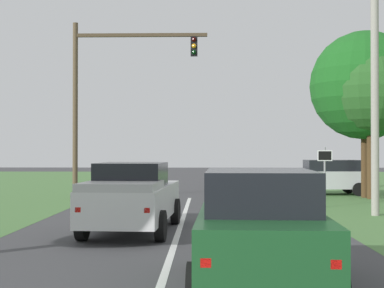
{
  "coord_description": "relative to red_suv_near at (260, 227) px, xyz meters",
  "views": [
    {
      "loc": [
        0.76,
        -3.58,
        2.31
      ],
      "look_at": [
        0.27,
        17.51,
        2.56
      ],
      "focal_mm": 53.0,
      "sensor_mm": 36.0,
      "label": 1
    }
  ],
  "objects": [
    {
      "name": "traffic_light",
      "position": [
        -5.58,
        17.19,
        4.38
      ],
      "size": [
        6.39,
        0.4,
        8.38
      ],
      "color": "brown",
      "rests_on": "ground_plane"
    },
    {
      "name": "ground_plane",
      "position": [
        -1.67,
        7.06,
        -1.03
      ],
      "size": [
        120.0,
        120.0,
        0.0
      ],
      "primitive_type": "plane",
      "color": "#424244"
    },
    {
      "name": "crossing_suv_far",
      "position": [
        5.52,
        20.29,
        -0.08
      ],
      "size": [
        4.49,
        2.25,
        1.82
      ],
      "color": "silver",
      "rests_on": "ground_plane"
    },
    {
      "name": "utility_pole_right",
      "position": [
        5.12,
        10.76,
        3.11
      ],
      "size": [
        0.28,
        0.28,
        8.27
      ],
      "primitive_type": "cylinder",
      "color": "#9E998E",
      "rests_on": "ground_plane"
    },
    {
      "name": "red_suv_near",
      "position": [
        0.0,
        0.0,
        0.0
      ],
      "size": [
        2.37,
        4.53,
        1.98
      ],
      "color": "#194C23",
      "rests_on": "ground_plane"
    },
    {
      "name": "pickup_truck_lead",
      "position": [
        -2.97,
        6.48,
        -0.03
      ],
      "size": [
        2.5,
        5.66,
        1.97
      ],
      "color": "silver",
      "rests_on": "ground_plane"
    },
    {
      "name": "extra_tree_1",
      "position": [
        6.92,
        18.46,
        4.47
      ],
      "size": [
        5.33,
        5.33,
        8.18
      ],
      "color": "#4C351E",
      "rests_on": "ground_plane"
    },
    {
      "name": "oak_tree_right",
      "position": [
        6.99,
        17.72,
        4.21
      ],
      "size": [
        4.27,
        4.27,
        7.4
      ],
      "color": "#4C351E",
      "rests_on": "ground_plane"
    },
    {
      "name": "keep_moving_sign",
      "position": [
        3.97,
        13.74,
        0.54
      ],
      "size": [
        0.6,
        0.09,
        2.45
      ],
      "color": "gray",
      "rests_on": "ground_plane"
    }
  ]
}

